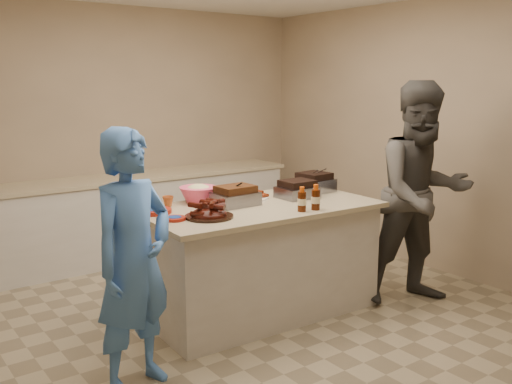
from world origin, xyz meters
TOP-DOWN VIEW (x-y plane):
  - room at (0.00, 0.00)m, footprint 4.50×5.00m
  - back_counter at (0.00, 2.20)m, footprint 3.60×0.64m
  - island at (0.14, 0.15)m, footprint 1.96×1.09m
  - rib_platter at (-0.41, 0.02)m, footprint 0.37×0.37m
  - pulled_pork_tray at (-0.02, 0.26)m, footprint 0.35×0.27m
  - brisket_tray at (0.58, 0.20)m, footprint 0.32×0.26m
  - roasting_pan at (0.89, 0.32)m, footprint 0.32×0.32m
  - coleslaw_bowl at (-0.19, 0.54)m, footprint 0.33×0.33m
  - sausage_plate at (0.22, 0.40)m, footprint 0.41×0.41m
  - mac_cheese_dish at (0.87, 0.47)m, footprint 0.30×0.24m
  - bbq_bottle_a at (0.27, -0.23)m, footprint 0.07×0.07m
  - bbq_bottle_b at (0.39, -0.25)m, footprint 0.07×0.07m
  - mustard_bottle at (-0.11, 0.36)m, footprint 0.05×0.05m
  - sauce_bowl at (0.13, 0.30)m, footprint 0.14×0.05m
  - plate_stack_large at (-0.67, 0.39)m, footprint 0.27×0.27m
  - plate_stack_small at (-0.66, 0.10)m, footprint 0.17×0.17m
  - plastic_cup at (-0.48, 0.54)m, footprint 0.09×0.09m
  - basket_stack at (-0.13, 0.55)m, footprint 0.22×0.19m
  - guest_gray at (1.40, -0.47)m, footprint 1.55×2.11m

SIDE VIEW (x-z plane):
  - room at x=0.00m, z-range -1.35..1.35m
  - island at x=0.14m, z-range -0.45..0.45m
  - guest_gray at x=1.40m, z-range -0.36..0.36m
  - back_counter at x=0.00m, z-range 0.00..0.90m
  - rib_platter at x=-0.41m, z-range 0.84..0.98m
  - pulled_pork_tray at x=-0.02m, z-range 0.86..0.96m
  - brisket_tray at x=0.58m, z-range 0.86..0.96m
  - roasting_pan at x=0.89m, z-range 0.85..0.97m
  - coleslaw_bowl at x=-0.19m, z-range 0.80..1.02m
  - sausage_plate at x=0.22m, z-range 0.88..0.94m
  - mac_cheese_dish at x=0.87m, z-range 0.87..0.94m
  - bbq_bottle_a at x=0.27m, z-range 0.81..1.01m
  - bbq_bottle_b at x=0.39m, z-range 0.81..1.01m
  - mustard_bottle at x=-0.11m, z-range 0.85..0.97m
  - sauce_bowl at x=0.13m, z-range 0.84..0.98m
  - plate_stack_large at x=-0.67m, z-range 0.89..0.92m
  - plate_stack_small at x=-0.66m, z-range 0.90..0.92m
  - plastic_cup at x=-0.48m, z-range 0.86..0.95m
  - basket_stack at x=-0.13m, z-range 0.86..0.96m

